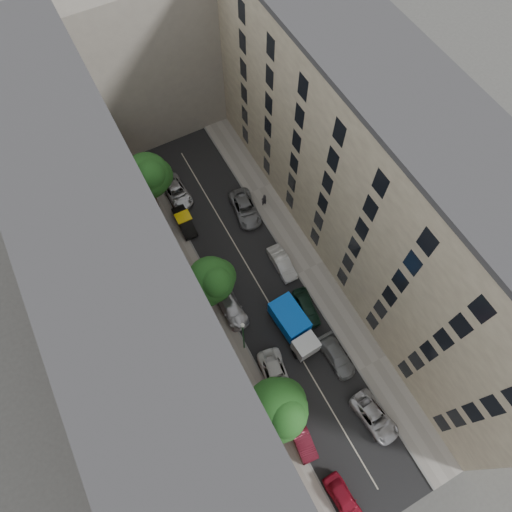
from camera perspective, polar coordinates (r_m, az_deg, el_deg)
ground at (r=45.33m, az=0.83°, el=-4.52°), size 120.00×120.00×0.00m
road_surface at (r=45.32m, az=0.83°, el=-4.51°), size 8.00×44.00×0.02m
sidewalk_left at (r=44.53m, az=-5.45°, el=-7.56°), size 3.00×44.00×0.15m
sidewalk_right at (r=46.64m, az=6.78°, el=-1.50°), size 3.00×44.00×0.15m
building_left at (r=35.30m, az=-14.92°, el=-6.00°), size 8.00×44.00×20.00m
building_right at (r=40.36m, az=15.01°, el=7.95°), size 8.00×44.00×20.00m
building_endcap at (r=54.75m, az=-14.59°, el=24.28°), size 18.00×12.00×18.00m
tarp_truck at (r=42.71m, az=4.74°, el=-8.73°), size 2.63×5.91×2.67m
car_left_0 at (r=41.83m, az=10.91°, el=-27.71°), size 1.82×4.17×1.40m
car_left_1 at (r=41.60m, az=5.66°, el=-21.61°), size 1.79×4.22×1.35m
car_left_2 at (r=42.26m, az=2.44°, el=-14.59°), size 2.98×5.08×1.33m
car_left_3 at (r=44.06m, az=-3.17°, el=-6.43°), size 2.09×4.85×1.39m
car_left_4 at (r=45.39m, az=-5.22°, el=-2.65°), size 2.05×4.23×1.39m
car_left_5 at (r=48.79m, az=-8.93°, el=4.22°), size 1.51×4.06×1.33m
car_left_6 at (r=51.03m, az=-9.92°, el=7.93°), size 2.52×5.04×1.37m
car_right_0 at (r=42.84m, az=14.60°, el=-18.91°), size 2.74×5.04×1.34m
car_right_1 at (r=43.26m, az=10.06°, el=-12.26°), size 1.90×4.46×1.28m
car_right_2 at (r=44.25m, az=6.33°, el=-6.41°), size 2.28×4.35×1.41m
car_right_3 at (r=45.95m, az=3.27°, el=-0.87°), size 1.55×4.23×1.38m
car_right_4 at (r=49.04m, az=-1.37°, el=5.93°), size 3.05×5.40×1.42m
tree_near at (r=36.92m, az=2.79°, el=-18.76°), size 5.21×4.92×8.00m
tree_mid at (r=40.05m, az=-5.46°, el=-3.16°), size 4.65×4.27×7.77m
tree_far at (r=46.42m, az=-13.27°, el=9.56°), size 4.93×4.60×8.18m
lamp_post at (r=39.47m, az=-1.61°, el=-9.74°), size 0.36×0.36×6.65m
pedestrian at (r=49.28m, az=1.01°, el=7.03°), size 0.68×0.48×1.75m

